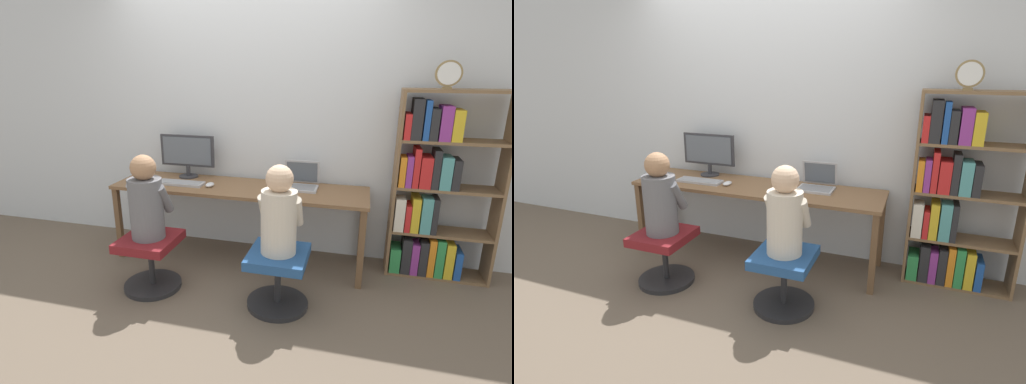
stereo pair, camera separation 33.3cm
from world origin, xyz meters
The scene contains 13 objects.
ground_plane centered at (0.00, 0.00, 0.00)m, with size 14.00×14.00×0.00m, color brown.
wall_back centered at (0.00, 0.66, 1.30)m, with size 10.00×0.05×2.60m.
desk centered at (0.00, 0.30, 0.64)m, with size 2.27×0.59×0.71m.
desktop_monitor centered at (-0.57, 0.47, 0.93)m, with size 0.54×0.18×0.41m.
laptop centered at (0.54, 0.40, 0.76)m, with size 0.31×0.27×0.23m.
keyboard centered at (-0.53, 0.22, 0.72)m, with size 0.43×0.15×0.03m.
computer_mouse_by_keyboard centered at (-0.25, 0.23, 0.73)m, with size 0.07×0.12×0.03m.
office_chair_left centered at (-0.54, -0.38, 0.26)m, with size 0.46×0.46×0.45m.
office_chair_right centered at (0.51, -0.38, 0.26)m, with size 0.46×0.46×0.45m.
person_at_monitor centered at (-0.54, -0.38, 0.75)m, with size 0.32×0.30×0.66m.
person_at_laptop centered at (0.51, -0.38, 0.74)m, with size 0.32×0.29×0.65m.
bookshelf centered at (1.63, 0.42, 0.74)m, with size 0.83×0.27×1.57m.
desk_clock centered at (1.62, 0.37, 1.68)m, with size 0.19×0.03×0.21m.
Camera 1 is at (1.04, -2.97, 1.74)m, focal length 28.00 mm.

